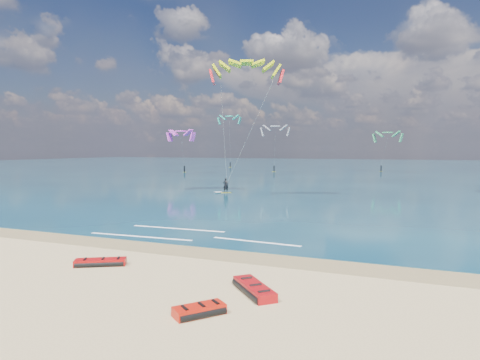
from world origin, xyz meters
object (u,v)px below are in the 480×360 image
Objects in this scene: kitesurfer_main at (236,123)px; packed_kite_left at (101,265)px; packed_kite_mid at (254,293)px; packed_kite_right at (199,315)px.

packed_kite_left is at bearing -119.29° from kitesurfer_main.
packed_kite_left is 7.92m from packed_kite_mid.
packed_kite_mid is 0.17× the size of kitesurfer_main.
kitesurfer_main reaches higher than packed_kite_mid.
packed_kite_left is at bearing 101.91° from packed_kite_right.
kitesurfer_main is at bearing 160.75° from packed_kite_mid.
packed_kite_right is 35.70m from kitesurfer_main.
kitesurfer_main is at bearing 70.71° from packed_kite_left.
packed_kite_right reaches higher than packed_kite_left.
packed_kite_right is at bearing -62.31° from packed_kite_mid.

